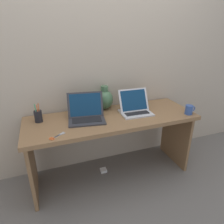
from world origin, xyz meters
name	(u,v)px	position (x,y,z in m)	size (l,w,h in m)	color
ground_plane	(112,173)	(0.00, 0.00, 0.00)	(6.00, 6.00, 0.00)	slate
back_wall	(101,60)	(0.00, 0.33, 1.20)	(4.40, 0.04, 2.40)	#BCAD99
desk	(112,129)	(0.00, 0.00, 0.56)	(1.68, 0.58, 0.70)	olive
laptop_left	(86,113)	(-0.25, 0.03, 0.77)	(0.37, 0.30, 0.25)	#333338
laptop_right	(135,107)	(0.26, 0.02, 0.76)	(0.32, 0.26, 0.23)	silver
green_vase	(105,99)	(0.00, 0.23, 0.81)	(0.18, 0.18, 0.25)	#47704C
coffee_mug	(189,110)	(0.75, -0.20, 0.75)	(0.11, 0.08, 0.09)	#335199
pen_cup	(38,116)	(-0.68, 0.12, 0.76)	(0.07, 0.07, 0.18)	black
scissors	(55,137)	(-0.57, -0.22, 0.70)	(0.14, 0.11, 0.01)	#B7B7BC
power_brick	(103,170)	(-0.08, 0.06, 0.01)	(0.07, 0.07, 0.03)	white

